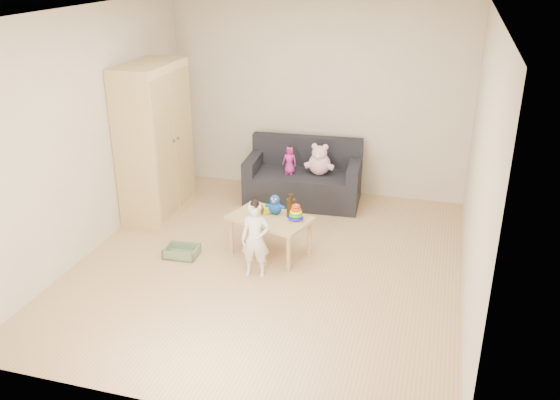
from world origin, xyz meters
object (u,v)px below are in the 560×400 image
(wardrobe, at_px, (155,142))
(play_table, at_px, (270,236))
(toddler, at_px, (255,240))
(sofa, at_px, (303,187))

(wardrobe, relative_size, play_table, 2.23)
(toddler, bearing_deg, play_table, 80.67)
(wardrobe, distance_m, sofa, 2.01)
(sofa, distance_m, play_table, 1.51)
(wardrobe, xyz_separation_m, sofa, (1.67, 0.84, -0.74))
(play_table, relative_size, toddler, 1.07)
(wardrobe, distance_m, toddler, 2.09)
(toddler, bearing_deg, sofa, 82.16)
(sofa, relative_size, play_table, 1.74)
(toddler, bearing_deg, wardrobe, 137.80)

